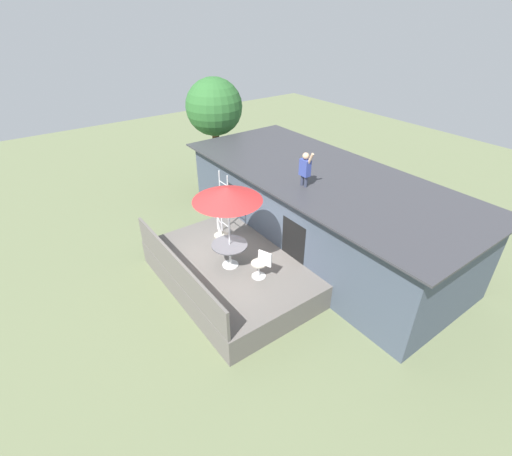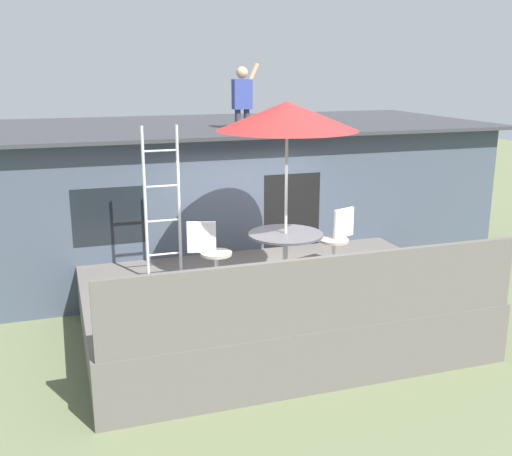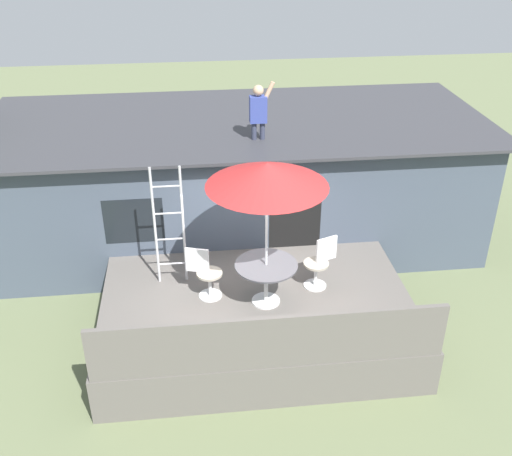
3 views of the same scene
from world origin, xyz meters
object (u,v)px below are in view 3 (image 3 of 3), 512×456
Objects in this scene: patio_chair_right at (320,263)px; person_figure at (259,108)px; patio_chair_left at (205,273)px; step_ladder at (169,226)px; patio_table at (266,273)px; patio_umbrella at (267,175)px.

person_figure is at bearing -91.61° from patio_chair_right.
patio_chair_left is 1.98m from patio_chair_right.
step_ladder is 1.01m from patio_chair_left.
patio_chair_right is at bearing -70.03° from person_figure.
patio_chair_right is at bearing -9.72° from step_ladder.
step_ladder is 2.66m from patio_chair_right.
patio_table is at bearing 0.00° from patio_chair_left.
step_ladder is at bearing 152.88° from patio_chair_left.
step_ladder is 2.39× the size of patio_chair_left.
patio_chair_left is at bearing -18.73° from patio_chair_right.
step_ladder is (-1.56, 0.83, -1.25)m from patio_umbrella.
step_ladder is 1.98× the size of person_figure.
person_figure reaches higher than step_ladder.
patio_chair_left is (-1.00, 0.29, -1.89)m from patio_umbrella.
patio_umbrella reaches higher than patio_chair_right.
patio_umbrella reaches higher than patio_table.
patio_chair_right is (2.55, -0.44, -0.64)m from step_ladder.
patio_umbrella is 2.61m from person_figure.
patio_table is 0.41× the size of patio_umbrella.
patio_table is at bearing -27.91° from step_ladder.
patio_umbrella reaches higher than patio_chair_left.
person_figure is (1.74, 1.77, 1.44)m from step_ladder.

